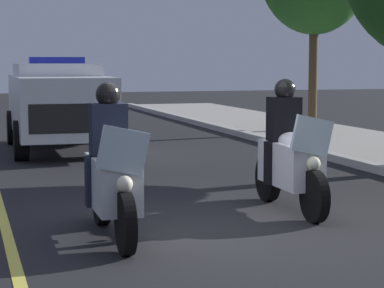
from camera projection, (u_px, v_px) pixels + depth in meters
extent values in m
plane|color=black|center=(218.00, 231.00, 8.61)|extent=(80.00, 80.00, 0.00)
cube|color=#E0D14C|center=(10.00, 245.00, 7.93)|extent=(48.00, 0.12, 0.01)
cylinder|color=black|center=(126.00, 224.00, 7.49)|extent=(0.64, 0.13, 0.64)
cylinder|color=black|center=(101.00, 198.00, 8.92)|extent=(0.64, 0.15, 0.64)
cube|color=silver|center=(112.00, 183.00, 8.15)|extent=(1.21, 0.46, 0.56)
ellipsoid|color=silver|center=(113.00, 156.00, 8.07)|extent=(0.56, 0.33, 0.24)
cube|color=silver|center=(123.00, 151.00, 7.51)|extent=(0.07, 0.56, 0.53)
sphere|color=#F9F4CC|center=(124.00, 184.00, 7.48)|extent=(0.17, 0.17, 0.17)
sphere|color=red|center=(105.00, 156.00, 7.59)|extent=(0.09, 0.09, 0.09)
sphere|color=#1933F2|center=(136.00, 155.00, 7.68)|extent=(0.09, 0.09, 0.09)
cube|color=black|center=(108.00, 130.00, 8.31)|extent=(0.29, 0.40, 0.60)
cube|color=black|center=(127.00, 180.00, 8.37)|extent=(0.18, 0.14, 0.56)
cube|color=black|center=(92.00, 181.00, 8.26)|extent=(0.18, 0.14, 0.56)
sphere|color=black|center=(108.00, 94.00, 8.25)|extent=(0.28, 0.28, 0.28)
cylinder|color=black|center=(314.00, 197.00, 9.00)|extent=(0.64, 0.13, 0.64)
cylinder|color=black|center=(268.00, 178.00, 10.43)|extent=(0.64, 0.15, 0.64)
cube|color=white|center=(290.00, 164.00, 9.66)|extent=(1.21, 0.46, 0.56)
ellipsoid|color=white|center=(292.00, 142.00, 9.58)|extent=(0.56, 0.33, 0.24)
cube|color=silver|center=(312.00, 136.00, 9.02)|extent=(0.07, 0.56, 0.53)
sphere|color=#F9F4CC|center=(314.00, 163.00, 8.99)|extent=(0.17, 0.17, 0.17)
sphere|color=red|center=(295.00, 141.00, 9.10)|extent=(0.09, 0.09, 0.09)
sphere|color=#1933F2|center=(319.00, 140.00, 9.19)|extent=(0.09, 0.09, 0.09)
cube|color=black|center=(284.00, 120.00, 9.82)|extent=(0.29, 0.40, 0.60)
cube|color=black|center=(299.00, 162.00, 9.88)|extent=(0.18, 0.14, 0.56)
cube|color=black|center=(271.00, 163.00, 9.77)|extent=(0.18, 0.14, 0.56)
sphere|color=black|center=(285.00, 89.00, 9.76)|extent=(0.28, 0.28, 0.28)
cube|color=silver|center=(58.00, 104.00, 16.36)|extent=(4.93, 1.98, 1.24)
cube|color=silver|center=(56.00, 72.00, 16.57)|extent=(2.43, 1.79, 0.36)
cube|color=#2633D8|center=(57.00, 60.00, 16.35)|extent=(0.30, 1.20, 0.14)
cube|color=black|center=(72.00, 118.00, 14.08)|extent=(0.15, 1.62, 0.56)
cylinder|color=black|center=(111.00, 138.00, 15.19)|extent=(0.80, 0.29, 0.80)
cylinder|color=black|center=(21.00, 140.00, 14.70)|extent=(0.80, 0.29, 0.80)
cylinder|color=black|center=(89.00, 126.00, 18.15)|extent=(0.80, 0.29, 0.80)
cylinder|color=black|center=(13.00, 127.00, 17.66)|extent=(0.80, 0.29, 0.80)
cylinder|color=#4C3823|center=(313.00, 72.00, 20.39)|extent=(0.24, 0.24, 3.16)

